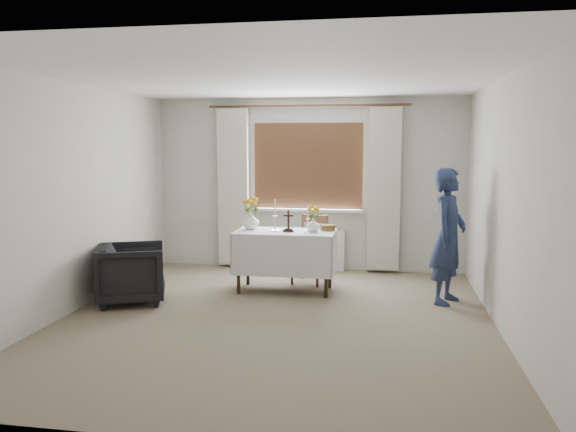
% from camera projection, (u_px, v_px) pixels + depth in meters
% --- Properties ---
extents(ground, '(5.00, 5.00, 0.00)m').
position_uv_depth(ground, '(276.00, 319.00, 5.91)').
color(ground, '#84715B').
rests_on(ground, ground).
extents(altar_table, '(1.24, 0.64, 0.76)m').
position_uv_depth(altar_table, '(285.00, 261.00, 7.02)').
color(altar_table, white).
rests_on(altar_table, ground).
extents(wooden_chair, '(0.50, 0.50, 0.90)m').
position_uv_depth(wooden_chair, '(310.00, 250.00, 7.42)').
color(wooden_chair, brown).
rests_on(wooden_chair, ground).
extents(armchair, '(0.98, 0.97, 0.69)m').
position_uv_depth(armchair, '(132.00, 273.00, 6.52)').
color(armchair, black).
rests_on(armchair, ground).
extents(person, '(0.57, 0.68, 1.57)m').
position_uv_depth(person, '(448.00, 236.00, 6.45)').
color(person, navy).
rests_on(person, ground).
extents(radiator, '(1.10, 0.10, 0.60)m').
position_uv_depth(radiator, '(307.00, 249.00, 8.24)').
color(radiator, silver).
rests_on(radiator, ground).
extents(wooden_cross, '(0.13, 0.09, 0.27)m').
position_uv_depth(wooden_cross, '(288.00, 221.00, 6.90)').
color(wooden_cross, black).
rests_on(wooden_cross, altar_table).
extents(candlestick_left, '(0.14, 0.14, 0.39)m').
position_uv_depth(candlestick_left, '(275.00, 215.00, 6.96)').
color(candlestick_left, white).
rests_on(candlestick_left, altar_table).
extents(candlestick_right, '(0.11, 0.11, 0.32)m').
position_uv_depth(candlestick_right, '(308.00, 219.00, 6.94)').
color(candlestick_right, white).
rests_on(candlestick_right, altar_table).
extents(flower_vase_left, '(0.24, 0.24, 0.22)m').
position_uv_depth(flower_vase_left, '(251.00, 221.00, 7.12)').
color(flower_vase_left, white).
rests_on(flower_vase_left, altar_table).
extents(flower_vase_right, '(0.18, 0.18, 0.17)m').
position_uv_depth(flower_vase_right, '(313.00, 225.00, 6.91)').
color(flower_vase_right, white).
rests_on(flower_vase_right, altar_table).
extents(wicker_basket, '(0.24, 0.24, 0.07)m').
position_uv_depth(wicker_basket, '(328.00, 227.00, 7.03)').
color(wicker_basket, olive).
rests_on(wicker_basket, altar_table).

